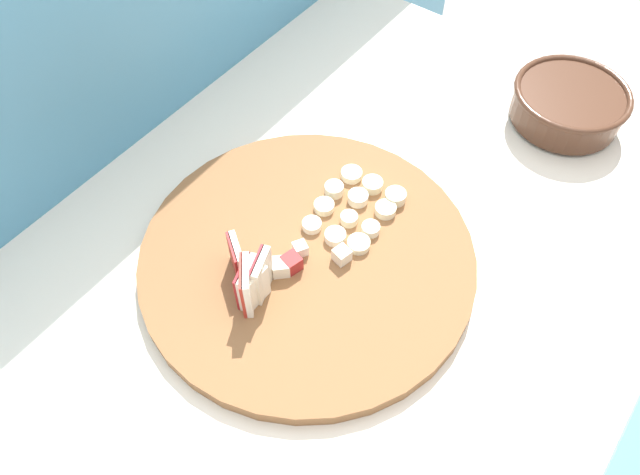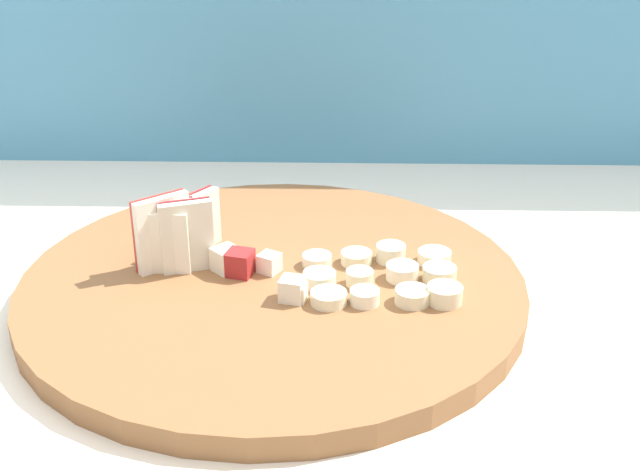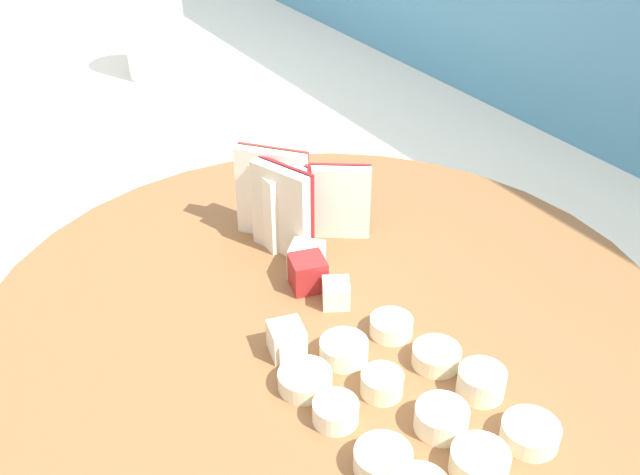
% 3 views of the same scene
% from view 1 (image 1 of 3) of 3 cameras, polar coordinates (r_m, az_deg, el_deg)
% --- Properties ---
extents(tiled_countertop, '(1.44, 0.80, 0.93)m').
position_cam_1_polar(tiled_countertop, '(1.17, -2.84, -20.97)').
color(tiled_countertop, silver).
rests_on(tiled_countertop, ground).
extents(tile_backsplash, '(2.40, 0.04, 1.35)m').
position_cam_1_polar(tile_backsplash, '(1.14, -20.15, -4.55)').
color(tile_backsplash, '#4C8EB2').
rests_on(tile_backsplash, ground).
extents(cutting_board, '(0.43, 0.43, 0.02)m').
position_cam_1_polar(cutting_board, '(0.80, -1.19, -1.95)').
color(cutting_board, brown).
rests_on(cutting_board, tiled_countertop).
extents(apple_wedge_fan, '(0.07, 0.08, 0.07)m').
position_cam_1_polar(apple_wedge_fan, '(0.74, -6.55, -3.80)').
color(apple_wedge_fan, '#B22D23').
rests_on(apple_wedge_fan, cutting_board).
extents(apple_dice_pile, '(0.09, 0.08, 0.02)m').
position_cam_1_polar(apple_dice_pile, '(0.78, -1.43, -2.07)').
color(apple_dice_pile, white).
rests_on(apple_dice_pile, cutting_board).
extents(banana_slice_rows, '(0.13, 0.11, 0.02)m').
position_cam_1_polar(banana_slice_rows, '(0.83, 3.37, 2.86)').
color(banana_slice_rows, beige).
rests_on(banana_slice_rows, cutting_board).
extents(ceramic_bowl, '(0.18, 0.18, 0.06)m').
position_cam_1_polar(ceramic_bowl, '(1.03, 22.01, 11.43)').
color(ceramic_bowl, '#4C2D1E').
rests_on(ceramic_bowl, tiled_countertop).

